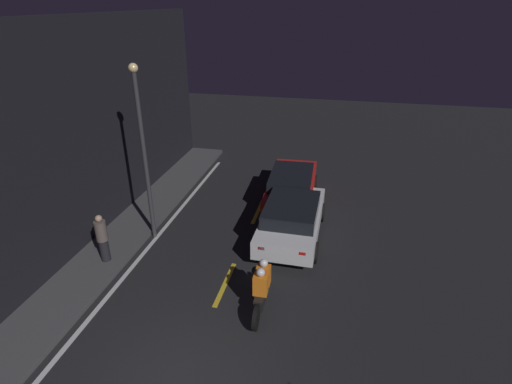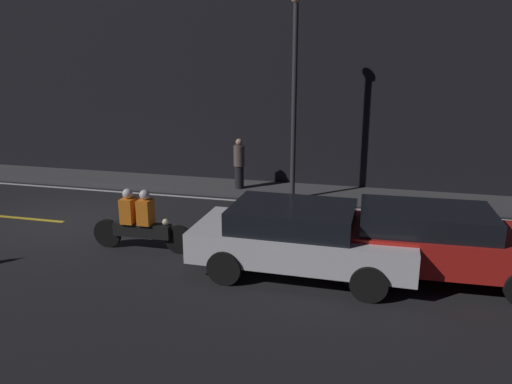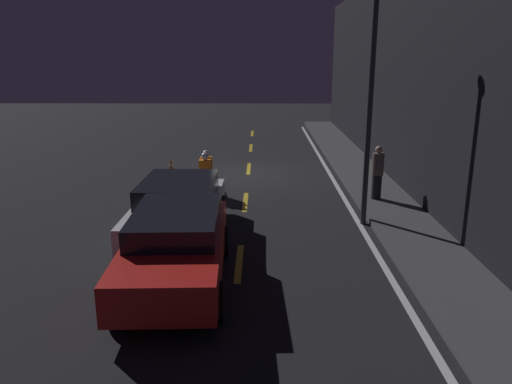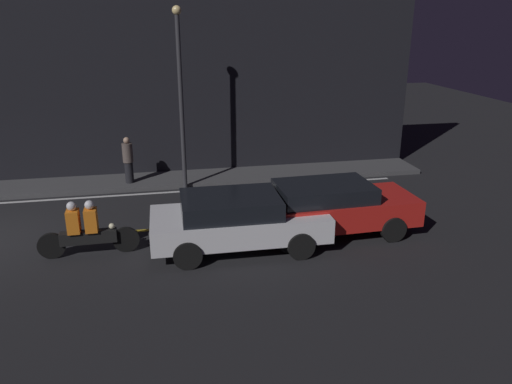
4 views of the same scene
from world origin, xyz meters
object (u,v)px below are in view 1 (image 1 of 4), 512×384
Objects in this scene: sedan_white at (292,218)px; taxi_red at (291,186)px; motorcycle at (262,287)px; pedestrian at (102,238)px; street_lamp at (143,147)px.

sedan_white is 0.96× the size of taxi_red.
motorcycle is at bearing 178.80° from taxi_red.
pedestrian is (-5.31, 4.97, 0.18)m from taxi_red.
taxi_red is 2.87× the size of pedestrian.
pedestrian is (-2.80, 5.33, 0.20)m from sedan_white.
pedestrian is at bearing 134.85° from taxi_red.
motorcycle is at bearing 176.27° from sedan_white.
pedestrian reaches higher than motorcycle.
sedan_white is at bearing -5.15° from motorcycle.
motorcycle is 0.41× the size of street_lamp.
street_lamp is (1.81, -0.73, 2.29)m from pedestrian.
taxi_red is at bearing 8.84° from sedan_white.
sedan_white is 3.62m from motorcycle.
taxi_red is 6.03m from street_lamp.
street_lamp reaches higher than pedestrian.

